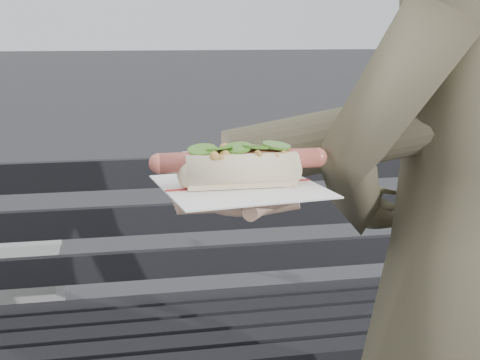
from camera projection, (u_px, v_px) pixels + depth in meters
name	position (u px, v px, depth m)	size (l,w,h in m)	color
park_bench	(204.00, 296.00, 1.76)	(1.50, 0.44, 0.88)	black
person	(460.00, 289.00, 1.06)	(0.59, 0.38, 1.61)	#4B4832
held_hotdog	(361.00, 140.00, 0.93)	(0.62, 0.32, 0.20)	#4B4832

